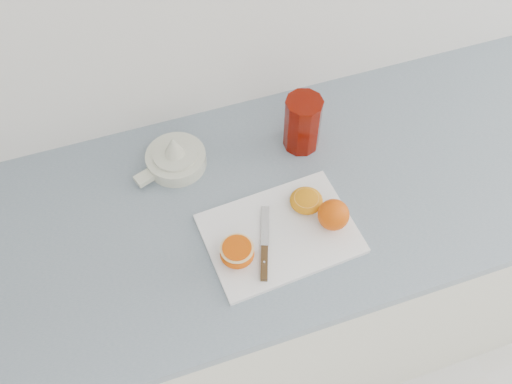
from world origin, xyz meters
The scene contains 8 objects.
counter centered at (-0.20, 1.70, 0.45)m, with size 2.54×0.64×0.89m.
cutting_board centered at (-0.24, 1.60, 0.90)m, with size 0.32×0.23×0.01m, color white.
whole_orange centered at (-0.13, 1.58, 0.94)m, with size 0.07×0.07×0.07m.
half_orange centered at (-0.35, 1.57, 0.92)m, with size 0.07×0.07×0.04m.
squeezed_shell centered at (-0.16, 1.65, 0.92)m, with size 0.07×0.07×0.03m.
paring_knife centered at (-0.29, 1.55, 0.91)m, with size 0.08×0.17×0.01m.
citrus_juicer centered at (-0.41, 1.86, 0.92)m, with size 0.18×0.14×0.09m.
red_tumbler centered at (-0.10, 1.82, 0.96)m, with size 0.09×0.09×0.14m.
Camera 1 is at (-0.49, 1.02, 1.96)m, focal length 40.00 mm.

